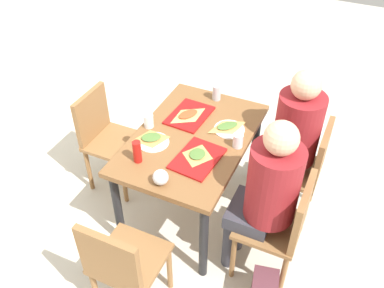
# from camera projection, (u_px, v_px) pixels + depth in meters

# --- Properties ---
(ground_plane) EXTENTS (10.00, 10.00, 0.02)m
(ground_plane) POSITION_uv_depth(u_px,v_px,m) (192.00, 207.00, 3.43)
(ground_plane) COLOR beige
(main_table) EXTENTS (1.18, 0.78, 0.74)m
(main_table) POSITION_uv_depth(u_px,v_px,m) (192.00, 147.00, 3.02)
(main_table) COLOR brown
(main_table) RESTS_ON ground_plane
(chair_near_left) EXTENTS (0.40, 0.40, 0.86)m
(chair_near_left) POSITION_uv_depth(u_px,v_px,m) (283.00, 224.00, 2.65)
(chair_near_left) COLOR olive
(chair_near_left) RESTS_ON ground_plane
(chair_near_right) EXTENTS (0.40, 0.40, 0.86)m
(chair_near_right) POSITION_uv_depth(u_px,v_px,m) (305.00, 166.00, 3.06)
(chair_near_right) COLOR olive
(chair_near_right) RESTS_ON ground_plane
(chair_far_side) EXTENTS (0.40, 0.40, 0.86)m
(chair_far_side) POSITION_uv_depth(u_px,v_px,m) (105.00, 133.00, 3.35)
(chair_far_side) COLOR olive
(chair_far_side) RESTS_ON ground_plane
(chair_left_end) EXTENTS (0.40, 0.40, 0.86)m
(chair_left_end) POSITION_uv_depth(u_px,v_px,m) (122.00, 263.00, 2.43)
(chair_left_end) COLOR olive
(chair_left_end) RESTS_ON ground_plane
(person_in_red) EXTENTS (0.32, 0.42, 1.27)m
(person_in_red) POSITION_uv_depth(u_px,v_px,m) (266.00, 190.00, 2.54)
(person_in_red) COLOR #383842
(person_in_red) RESTS_ON ground_plane
(person_in_brown_jacket) EXTENTS (0.32, 0.42, 1.27)m
(person_in_brown_jacket) POSITION_uv_depth(u_px,v_px,m) (291.00, 134.00, 2.95)
(person_in_brown_jacket) COLOR #383842
(person_in_brown_jacket) RESTS_ON ground_plane
(tray_red_near) EXTENTS (0.38, 0.29, 0.02)m
(tray_red_near) POSITION_uv_depth(u_px,v_px,m) (198.00, 158.00, 2.76)
(tray_red_near) COLOR #B21414
(tray_red_near) RESTS_ON main_table
(tray_red_far) EXTENTS (0.37, 0.28, 0.02)m
(tray_red_far) POSITION_uv_depth(u_px,v_px,m) (189.00, 115.00, 3.13)
(tray_red_far) COLOR #B21414
(tray_red_far) RESTS_ON main_table
(paper_plate_center) EXTENTS (0.22, 0.22, 0.01)m
(paper_plate_center) POSITION_uv_depth(u_px,v_px,m) (153.00, 142.00, 2.89)
(paper_plate_center) COLOR white
(paper_plate_center) RESTS_ON main_table
(paper_plate_near_edge) EXTENTS (0.22, 0.22, 0.01)m
(paper_plate_near_edge) POSITION_uv_depth(u_px,v_px,m) (229.00, 129.00, 3.00)
(paper_plate_near_edge) COLOR white
(paper_plate_near_edge) RESTS_ON main_table
(pizza_slice_a) EXTENTS (0.19, 0.17, 0.02)m
(pizza_slice_a) POSITION_uv_depth(u_px,v_px,m) (197.00, 155.00, 2.76)
(pizza_slice_a) COLOR tan
(pizza_slice_a) RESTS_ON tray_red_near
(pizza_slice_b) EXTENTS (0.26, 0.22, 0.02)m
(pizza_slice_b) POSITION_uv_depth(u_px,v_px,m) (188.00, 115.00, 3.10)
(pizza_slice_b) COLOR #DBAD60
(pizza_slice_b) RESTS_ON tray_red_far
(pizza_slice_c) EXTENTS (0.23, 0.24, 0.02)m
(pizza_slice_c) POSITION_uv_depth(u_px,v_px,m) (151.00, 138.00, 2.91)
(pizza_slice_c) COLOR #C68C47
(pizza_slice_c) RESTS_ON paper_plate_center
(pizza_slice_d) EXTENTS (0.25, 0.24, 0.02)m
(pizza_slice_d) POSITION_uv_depth(u_px,v_px,m) (227.00, 126.00, 3.01)
(pizza_slice_d) COLOR tan
(pizza_slice_d) RESTS_ON paper_plate_near_edge
(plastic_cup_a) EXTENTS (0.07, 0.07, 0.10)m
(plastic_cup_a) POSITION_uv_depth(u_px,v_px,m) (149.00, 121.00, 3.01)
(plastic_cup_a) COLOR white
(plastic_cup_a) RESTS_ON main_table
(plastic_cup_b) EXTENTS (0.07, 0.07, 0.10)m
(plastic_cup_b) POSITION_uv_depth(u_px,v_px,m) (238.00, 141.00, 2.84)
(plastic_cup_b) COLOR white
(plastic_cup_b) RESTS_ON main_table
(soda_can) EXTENTS (0.07, 0.07, 0.12)m
(soda_can) POSITION_uv_depth(u_px,v_px,m) (217.00, 93.00, 3.27)
(soda_can) COLOR #B7BCC6
(soda_can) RESTS_ON main_table
(condiment_bottle) EXTENTS (0.06, 0.06, 0.16)m
(condiment_bottle) POSITION_uv_depth(u_px,v_px,m) (137.00, 152.00, 2.70)
(condiment_bottle) COLOR red
(condiment_bottle) RESTS_ON main_table
(foil_bundle) EXTENTS (0.10, 0.10, 0.10)m
(foil_bundle) POSITION_uv_depth(u_px,v_px,m) (161.00, 177.00, 2.57)
(foil_bundle) COLOR silver
(foil_bundle) RESTS_ON main_table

